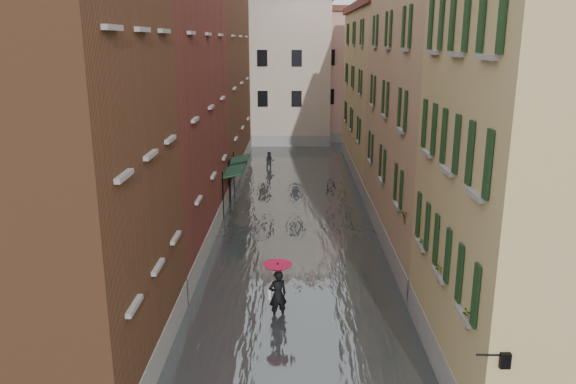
{
  "coord_description": "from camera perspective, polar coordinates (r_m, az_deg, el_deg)",
  "views": [
    {
      "loc": [
        -0.09,
        -16.58,
        9.53
      ],
      "look_at": [
        -0.41,
        7.46,
        3.0
      ],
      "focal_mm": 35.0,
      "sensor_mm": 36.0,
      "label": 1
    }
  ],
  "objects": [
    {
      "name": "building_left_far",
      "position": [
        41.24,
        -9.07,
        11.49
      ],
      "size": [
        6.0,
        16.0,
        14.0
      ],
      "primitive_type": "cube",
      "color": "brown",
      "rests_on": "ground"
    },
    {
      "name": "building_left_mid",
      "position": [
        26.69,
        -14.37,
        7.67
      ],
      "size": [
        6.0,
        14.0,
        12.5
      ],
      "primitive_type": "cube",
      "color": "maroon",
      "rests_on": "ground"
    },
    {
      "name": "building_end_cream",
      "position": [
        54.74,
        -2.34,
        12.01
      ],
      "size": [
        12.0,
        9.0,
        13.0
      ],
      "primitive_type": "cube",
      "color": "#C3B19B",
      "rests_on": "ground"
    },
    {
      "name": "building_right_near",
      "position": [
        16.64,
        25.96,
        0.51
      ],
      "size": [
        6.0,
        8.0,
        11.5
      ],
      "primitive_type": "cube",
      "color": "#A39154",
      "rests_on": "ground"
    },
    {
      "name": "floodwater",
      "position": [
        31.04,
        0.9,
        -2.49
      ],
      "size": [
        10.0,
        60.0,
        0.2
      ],
      "primitive_type": "cube",
      "color": "#4F5658",
      "rests_on": "ground"
    },
    {
      "name": "ground",
      "position": [
        19.12,
        0.97,
        -14.7
      ],
      "size": [
        120.0,
        120.0,
        0.0
      ],
      "primitive_type": "plane",
      "color": "#505153",
      "rests_on": "ground"
    },
    {
      "name": "building_right_mid",
      "position": [
        26.71,
        16.32,
        8.08
      ],
      "size": [
        6.0,
        14.0,
        13.0
      ],
      "primitive_type": "cube",
      "color": "#9B855E",
      "rests_on": "ground"
    },
    {
      "name": "pedestrian_main",
      "position": [
        19.79,
        -1.06,
        -9.44
      ],
      "size": [
        1.05,
        1.05,
        2.06
      ],
      "color": "black",
      "rests_on": "ground"
    },
    {
      "name": "building_right_far",
      "position": [
        41.36,
        10.79,
        9.69
      ],
      "size": [
        6.0,
        16.0,
        11.5
      ],
      "primitive_type": "cube",
      "color": "#A39154",
      "rests_on": "ground"
    },
    {
      "name": "wall_lantern",
      "position": [
        13.19,
        21.05,
        -15.56
      ],
      "size": [
        0.71,
        0.22,
        0.35
      ],
      "color": "black",
      "rests_on": "ground"
    },
    {
      "name": "awning_far",
      "position": [
        33.8,
        -5.03,
        3.06
      ],
      "size": [
        1.09,
        2.78,
        2.8
      ],
      "color": "#163221",
      "rests_on": "ground"
    },
    {
      "name": "window_planters",
      "position": [
        17.46,
        14.74,
        -5.49
      ],
      "size": [
        0.59,
        8.7,
        0.84
      ],
      "color": "maroon",
      "rests_on": "ground"
    },
    {
      "name": "awning_near",
      "position": [
        31.44,
        -5.45,
        2.16
      ],
      "size": [
        1.09,
        3.28,
        2.8
      ],
      "color": "#163221",
      "rests_on": "ground"
    },
    {
      "name": "building_end_pink",
      "position": [
        57.01,
        7.04,
        11.53
      ],
      "size": [
        10.0,
        9.0,
        12.0
      ],
      "primitive_type": "cube",
      "color": "tan",
      "rests_on": "ground"
    },
    {
      "name": "building_left_near",
      "position": [
        16.41,
        -24.19,
        3.22
      ],
      "size": [
        6.0,
        8.0,
        13.0
      ],
      "primitive_type": "cube",
      "color": "brown",
      "rests_on": "ground"
    },
    {
      "name": "pedestrian_far",
      "position": [
        42.18,
        -1.88,
        3.13
      ],
      "size": [
        0.76,
        0.62,
        1.45
      ],
      "primitive_type": "imported",
      "rotation": [
        0.0,
        0.0,
        0.1
      ],
      "color": "black",
      "rests_on": "ground"
    }
  ]
}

